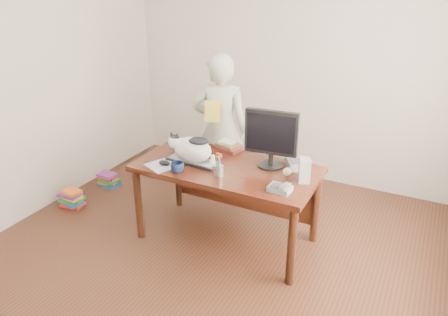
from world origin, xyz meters
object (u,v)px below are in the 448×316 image
Objects in this scene: book_pile_b at (109,180)px; book_stack at (228,146)px; mouse at (165,163)px; desk at (230,178)px; pen_cup at (219,169)px; cat at (191,148)px; keyboard at (193,161)px; coffee_mug at (177,167)px; book_pile_a at (72,198)px; phone at (280,188)px; speaker at (304,170)px; person at (220,130)px; baseball at (287,172)px; monitor at (271,136)px; calculator at (297,163)px.

book_stack is at bearing -0.52° from book_pile_b.
book_pile_b is at bearing 178.12° from mouse.
book_stack is (-0.15, 0.26, 0.19)m from desk.
pen_cup is at bearing -17.40° from book_pile_b.
book_stack is (0.17, 0.39, -0.10)m from cat.
book_stack is at bearing 70.68° from keyboard.
coffee_mug is 0.42× the size of book_pile_a.
mouse is at bearing -176.13° from phone.
book_pile_a is at bearing -93.13° from book_pile_b.
cat reaches higher than pen_cup.
desk is at bearing -46.24° from book_stack.
keyboard is 2.41× the size of speaker.
book_stack is at bearing 110.83° from person.
book_pile_b is (-1.75, 0.55, -0.74)m from pen_cup.
phone reaches higher than baseball.
monitor reaches higher than phone.
baseball is at bearing 27.23° from pen_cup.
baseball is at bearing 130.46° from person.
monitor is 2.00× the size of book_pile_b.
keyboard is 1.60m from book_pile_a.
keyboard is at bearing -16.08° from book_pile_b.
book_stack is (-0.73, 0.56, 0.01)m from phone.
desk is at bearing -172.85° from monitor.
mouse is 0.47× the size of calculator.
person is at bearing 124.41° from desk.
baseball is at bearing -7.91° from book_stack.
person is at bearing 99.52° from cat.
baseball is at bearing 142.96° from speaker.
keyboard is 0.94× the size of monitor.
phone is at bearing -7.72° from cat.
mouse is 0.51× the size of book_pile_b.
calculator is at bearing 19.40° from desk.
cat is 2.55× the size of phone.
pen_cup is at bearing -18.98° from cat.
pen_cup is 0.82× the size of book_pile_b.
coffee_mug is 1.70m from book_pile_b.
phone is at bearing -0.62° from book_pile_a.
calculator is at bearing 49.07° from mouse.
monitor reaches higher than desk.
phone is 0.68× the size of book_pile_a.
coffee_mug reaches higher than book_pile_a.
pen_cup is 0.71m from calculator.
calculator is 0.17× the size of person.
book_pile_a is 1.05× the size of book_pile_b.
person is at bearing 147.03° from baseball.
speaker is (0.69, -0.06, 0.25)m from desk.
baseball is at bearing 39.43° from mouse.
desk is 0.74m from speaker.
phone is (0.24, -0.38, -0.26)m from monitor.
person is at bearing 126.26° from calculator.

